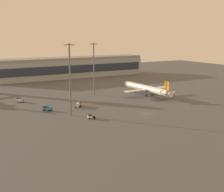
{
  "coord_description": "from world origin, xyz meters",
  "views": [
    {
      "loc": [
        -76.45,
        -105.26,
        34.58
      ],
      "look_at": [
        -3.88,
        24.05,
        4.0
      ],
      "focal_mm": 47.93,
      "sensor_mm": 36.0,
      "label": 1
    }
  ],
  "objects_px": {
    "cargo_loader": "(47,108)",
    "pushback_tug": "(90,116)",
    "fuel_truck": "(78,104)",
    "maintenance_van": "(20,100)",
    "apron_light_east": "(94,66)",
    "apron_light_central": "(70,76)",
    "airplane_near_gate": "(147,89)"
  },
  "relations": [
    {
      "from": "cargo_loader",
      "to": "pushback_tug",
      "type": "relative_size",
      "value": 1.27
    },
    {
      "from": "fuel_truck",
      "to": "cargo_loader",
      "type": "xyz_separation_m",
      "value": [
        -15.59,
        -0.38,
        -0.19
      ]
    },
    {
      "from": "maintenance_van",
      "to": "apron_light_east",
      "type": "distance_m",
      "value": 45.26
    },
    {
      "from": "cargo_loader",
      "to": "apron_light_east",
      "type": "relative_size",
      "value": 0.15
    },
    {
      "from": "fuel_truck",
      "to": "pushback_tug",
      "type": "relative_size",
      "value": 1.89
    },
    {
      "from": "pushback_tug",
      "to": "apron_light_central",
      "type": "xyz_separation_m",
      "value": [
        -4.97,
        9.11,
        16.35
      ]
    },
    {
      "from": "cargo_loader",
      "to": "pushback_tug",
      "type": "bearing_deg",
      "value": -103.78
    },
    {
      "from": "cargo_loader",
      "to": "apron_light_east",
      "type": "height_order",
      "value": "apron_light_east"
    },
    {
      "from": "cargo_loader",
      "to": "maintenance_van",
      "type": "bearing_deg",
      "value": 63.88
    },
    {
      "from": "apron_light_east",
      "to": "airplane_near_gate",
      "type": "bearing_deg",
      "value": -33.96
    },
    {
      "from": "airplane_near_gate",
      "to": "maintenance_van",
      "type": "distance_m",
      "value": 70.49
    },
    {
      "from": "cargo_loader",
      "to": "apron_light_east",
      "type": "xyz_separation_m",
      "value": [
        35.51,
        23.83,
        15.69
      ]
    },
    {
      "from": "apron_light_east",
      "to": "maintenance_van",
      "type": "bearing_deg",
      "value": 178.99
    },
    {
      "from": "maintenance_van",
      "to": "cargo_loader",
      "type": "bearing_deg",
      "value": -95.25
    },
    {
      "from": "apron_light_central",
      "to": "maintenance_van",
      "type": "bearing_deg",
      "value": 110.03
    },
    {
      "from": "maintenance_van",
      "to": "apron_light_central",
      "type": "height_order",
      "value": "apron_light_central"
    },
    {
      "from": "cargo_loader",
      "to": "apron_light_central",
      "type": "distance_m",
      "value": 21.56
    },
    {
      "from": "fuel_truck",
      "to": "apron_light_central",
      "type": "distance_m",
      "value": 22.49
    },
    {
      "from": "fuel_truck",
      "to": "pushback_tug",
      "type": "distance_m",
      "value": 22.41
    },
    {
      "from": "pushback_tug",
      "to": "apron_light_east",
      "type": "bearing_deg",
      "value": -12.18
    },
    {
      "from": "airplane_near_gate",
      "to": "apron_light_central",
      "type": "bearing_deg",
      "value": -163.79
    },
    {
      "from": "airplane_near_gate",
      "to": "fuel_truck",
      "type": "distance_m",
      "value": 46.06
    },
    {
      "from": "cargo_loader",
      "to": "maintenance_van",
      "type": "height_order",
      "value": "same"
    },
    {
      "from": "airplane_near_gate",
      "to": "maintenance_van",
      "type": "relative_size",
      "value": 8.8
    },
    {
      "from": "airplane_near_gate",
      "to": "apron_light_central",
      "type": "height_order",
      "value": "apron_light_central"
    },
    {
      "from": "pushback_tug",
      "to": "apron_light_east",
      "type": "relative_size",
      "value": 0.12
    },
    {
      "from": "cargo_loader",
      "to": "apron_light_east",
      "type": "distance_m",
      "value": 45.56
    },
    {
      "from": "airplane_near_gate",
      "to": "cargo_loader",
      "type": "bearing_deg",
      "value": -176.98
    },
    {
      "from": "fuel_truck",
      "to": "apron_light_east",
      "type": "bearing_deg",
      "value": 79.5
    },
    {
      "from": "cargo_loader",
      "to": "maintenance_van",
      "type": "relative_size",
      "value": 0.96
    },
    {
      "from": "fuel_truck",
      "to": "apron_light_east",
      "type": "distance_m",
      "value": 34.46
    },
    {
      "from": "apron_light_central",
      "to": "cargo_loader",
      "type": "bearing_deg",
      "value": 117.72
    }
  ]
}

